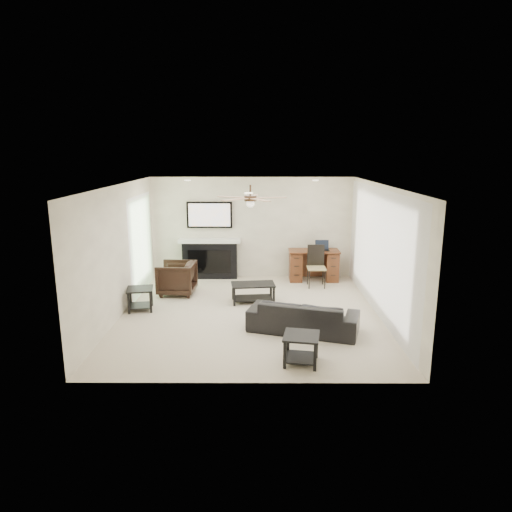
# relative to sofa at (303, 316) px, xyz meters

# --- Properties ---
(room_shell) EXTENTS (5.50, 5.54, 2.52)m
(room_shell) POSITION_rel_sofa_xyz_m (-0.75, 0.97, 1.41)
(room_shell) COLOR beige
(room_shell) RESTS_ON ground
(sofa) EXTENTS (2.04, 1.27, 0.56)m
(sofa) POSITION_rel_sofa_xyz_m (0.00, 0.00, 0.00)
(sofa) COLOR black
(sofa) RESTS_ON ground
(armchair) EXTENTS (0.84, 0.82, 0.73)m
(armchair) POSITION_rel_sofa_xyz_m (-2.60, 2.15, 0.08)
(armchair) COLOR black
(armchair) RESTS_ON ground
(coffee_table) EXTENTS (0.95, 0.60, 0.40)m
(coffee_table) POSITION_rel_sofa_xyz_m (-0.90, 1.60, -0.08)
(coffee_table) COLOR black
(coffee_table) RESTS_ON ground
(end_table_near) EXTENTS (0.60, 0.60, 0.45)m
(end_table_near) POSITION_rel_sofa_xyz_m (-0.15, -1.25, -0.05)
(end_table_near) COLOR black
(end_table_near) RESTS_ON ground
(end_table_left) EXTENTS (0.58, 0.58, 0.45)m
(end_table_left) POSITION_rel_sofa_xyz_m (-3.15, 1.10, -0.05)
(end_table_left) COLOR black
(end_table_left) RESTS_ON ground
(fireplace_unit) EXTENTS (1.52, 0.34, 1.91)m
(fireplace_unit) POSITION_rel_sofa_xyz_m (-1.99, 3.47, 0.68)
(fireplace_unit) COLOR black
(fireplace_unit) RESTS_ON ground
(desk) EXTENTS (1.22, 0.56, 0.76)m
(desk) POSITION_rel_sofa_xyz_m (0.57, 3.27, 0.10)
(desk) COLOR #432610
(desk) RESTS_ON ground
(desk_chair) EXTENTS (0.42, 0.44, 0.97)m
(desk_chair) POSITION_rel_sofa_xyz_m (0.57, 2.72, 0.21)
(desk_chair) COLOR black
(desk_chair) RESTS_ON ground
(laptop) EXTENTS (0.33, 0.24, 0.23)m
(laptop) POSITION_rel_sofa_xyz_m (0.77, 3.25, 0.60)
(laptop) COLOR black
(laptop) RESTS_ON desk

